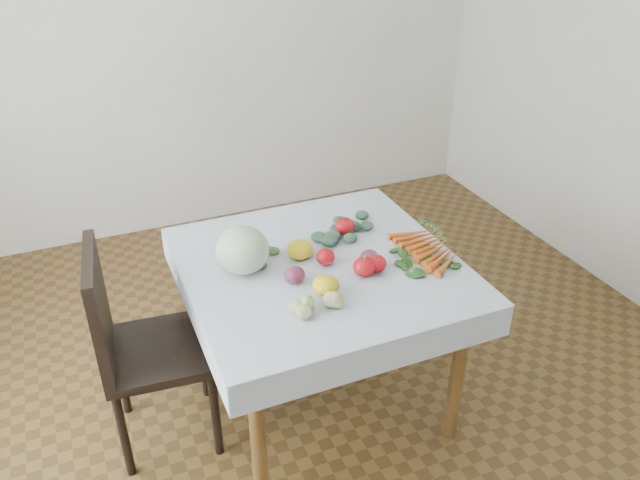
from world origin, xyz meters
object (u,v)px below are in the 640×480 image
Objects in this scene: table at (320,283)px; cabbage at (242,250)px; heirloom_back at (300,249)px; chair at (134,339)px; carrot_bunch at (430,247)px.

table is 0.38m from cabbage.
cabbage is 0.26m from heirloom_back.
cabbage is (0.48, 0.00, 0.31)m from chair.
table is 8.75× the size of heirloom_back.
table is 0.50m from carrot_bunch.
carrot_bunch is (0.54, -0.17, -0.02)m from heirloom_back.
heirloom_back is 0.56m from carrot_bunch.
heirloom_back is 0.30× the size of carrot_bunch.
table is 0.17m from heirloom_back.
chair is 8.37× the size of heirloom_back.
table is 2.62× the size of carrot_bunch.
cabbage is 0.58× the size of carrot_bunch.
carrot_bunch reaches higher than table.
table is 4.56× the size of cabbage.
heirloom_back is (-0.06, 0.08, 0.14)m from table.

